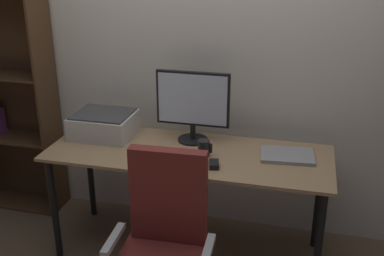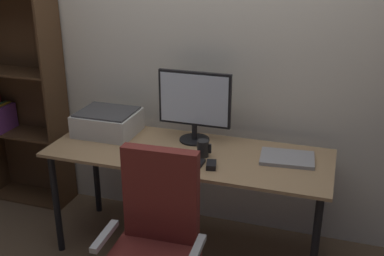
{
  "view_description": "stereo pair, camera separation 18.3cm",
  "coord_description": "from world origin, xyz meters",
  "px_view_note": "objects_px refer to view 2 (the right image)",
  "views": [
    {
      "loc": [
        0.67,
        -2.57,
        1.96
      ],
      "look_at": [
        0.02,
        0.03,
        0.89
      ],
      "focal_mm": 43.54,
      "sensor_mm": 36.0,
      "label": 1
    },
    {
      "loc": [
        0.85,
        -2.52,
        1.96
      ],
      "look_at": [
        0.02,
        0.03,
        0.89
      ],
      "focal_mm": 43.54,
      "sensor_mm": 36.0,
      "label": 2
    }
  ],
  "objects_px": {
    "desk": "(188,163)",
    "coffee_mug": "(203,148)",
    "monitor": "(194,103)",
    "keyboard": "(180,160)",
    "mouse": "(211,165)",
    "printer": "(108,122)",
    "bookshelf": "(20,103)",
    "laptop": "(287,158)"
  },
  "relations": [
    {
      "from": "desk",
      "to": "coffee_mug",
      "type": "height_order",
      "value": "coffee_mug"
    },
    {
      "from": "monitor",
      "to": "keyboard",
      "type": "xyz_separation_m",
      "value": [
        0.02,
        -0.34,
        -0.26
      ]
    },
    {
      "from": "desk",
      "to": "mouse",
      "type": "distance_m",
      "value": 0.28
    },
    {
      "from": "desk",
      "to": "printer",
      "type": "height_order",
      "value": "printer"
    },
    {
      "from": "monitor",
      "to": "bookshelf",
      "type": "height_order",
      "value": "bookshelf"
    },
    {
      "from": "desk",
      "to": "mouse",
      "type": "bearing_deg",
      "value": -40.16
    },
    {
      "from": "monitor",
      "to": "coffee_mug",
      "type": "xyz_separation_m",
      "value": [
        0.13,
        -0.22,
        -0.21
      ]
    },
    {
      "from": "laptop",
      "to": "bookshelf",
      "type": "distance_m",
      "value": 2.11
    },
    {
      "from": "keyboard",
      "to": "printer",
      "type": "relative_size",
      "value": 0.72
    },
    {
      "from": "desk",
      "to": "monitor",
      "type": "relative_size",
      "value": 3.7
    },
    {
      "from": "desk",
      "to": "bookshelf",
      "type": "bearing_deg",
      "value": 167.78
    },
    {
      "from": "coffee_mug",
      "to": "laptop",
      "type": "relative_size",
      "value": 0.32
    },
    {
      "from": "coffee_mug",
      "to": "desk",
      "type": "bearing_deg",
      "value": 162.63
    },
    {
      "from": "laptop",
      "to": "monitor",
      "type": "bearing_deg",
      "value": 164.83
    },
    {
      "from": "mouse",
      "to": "bookshelf",
      "type": "height_order",
      "value": "bookshelf"
    },
    {
      "from": "printer",
      "to": "bookshelf",
      "type": "bearing_deg",
      "value": 167.15
    },
    {
      "from": "monitor",
      "to": "printer",
      "type": "height_order",
      "value": "monitor"
    },
    {
      "from": "monitor",
      "to": "bookshelf",
      "type": "bearing_deg",
      "value": 174.6
    },
    {
      "from": "desk",
      "to": "coffee_mug",
      "type": "bearing_deg",
      "value": -17.37
    },
    {
      "from": "monitor",
      "to": "mouse",
      "type": "bearing_deg",
      "value": -58.37
    },
    {
      "from": "mouse",
      "to": "laptop",
      "type": "bearing_deg",
      "value": 18.18
    },
    {
      "from": "coffee_mug",
      "to": "mouse",
      "type": "bearing_deg",
      "value": -55.91
    },
    {
      "from": "printer",
      "to": "coffee_mug",
      "type": "bearing_deg",
      "value": -12.26
    },
    {
      "from": "coffee_mug",
      "to": "laptop",
      "type": "height_order",
      "value": "coffee_mug"
    },
    {
      "from": "monitor",
      "to": "laptop",
      "type": "xyz_separation_m",
      "value": [
        0.62,
        -0.11,
        -0.25
      ]
    },
    {
      "from": "desk",
      "to": "laptop",
      "type": "distance_m",
      "value": 0.62
    },
    {
      "from": "coffee_mug",
      "to": "printer",
      "type": "height_order",
      "value": "printer"
    },
    {
      "from": "bookshelf",
      "to": "monitor",
      "type": "bearing_deg",
      "value": -5.4
    },
    {
      "from": "keyboard",
      "to": "laptop",
      "type": "height_order",
      "value": "laptop"
    },
    {
      "from": "bookshelf",
      "to": "desk",
      "type": "bearing_deg",
      "value": -12.22
    },
    {
      "from": "coffee_mug",
      "to": "bookshelf",
      "type": "bearing_deg",
      "value": 167.42
    },
    {
      "from": "mouse",
      "to": "coffee_mug",
      "type": "bearing_deg",
      "value": 111.64
    },
    {
      "from": "coffee_mug",
      "to": "laptop",
      "type": "bearing_deg",
      "value": 12.2
    },
    {
      "from": "coffee_mug",
      "to": "monitor",
      "type": "bearing_deg",
      "value": 120.03
    },
    {
      "from": "keyboard",
      "to": "mouse",
      "type": "relative_size",
      "value": 3.02
    },
    {
      "from": "bookshelf",
      "to": "mouse",
      "type": "bearing_deg",
      "value": -16.21
    },
    {
      "from": "keyboard",
      "to": "mouse",
      "type": "distance_m",
      "value": 0.2
    },
    {
      "from": "mouse",
      "to": "coffee_mug",
      "type": "distance_m",
      "value": 0.17
    },
    {
      "from": "laptop",
      "to": "bookshelf",
      "type": "bearing_deg",
      "value": 167.98
    },
    {
      "from": "keyboard",
      "to": "coffee_mug",
      "type": "bearing_deg",
      "value": 49.98
    },
    {
      "from": "mouse",
      "to": "printer",
      "type": "bearing_deg",
      "value": 147.93
    },
    {
      "from": "desk",
      "to": "bookshelf",
      "type": "xyz_separation_m",
      "value": [
        -1.48,
        0.32,
        0.14
      ]
    }
  ]
}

